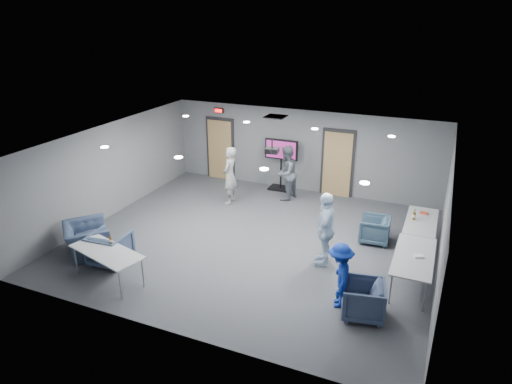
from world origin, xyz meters
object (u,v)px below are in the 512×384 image
at_px(tv_stand, 281,162).
at_px(projector, 272,150).
at_px(person_d, 340,275).
at_px(table_right_b, 414,257).
at_px(bottle_right, 414,216).
at_px(person_a, 230,175).
at_px(person_b, 286,173).
at_px(chair_right_a, 374,230).
at_px(table_front_left, 107,253).
at_px(chair_front_b, 87,239).
at_px(chair_front_a, 110,248).
at_px(chair_right_c, 363,299).
at_px(bottle_front, 111,240).
at_px(table_right_a, 421,222).
at_px(person_c, 325,229).

bearing_deg(tv_stand, projector, -73.98).
bearing_deg(tv_stand, person_d, -59.47).
height_order(table_right_b, bottle_right, bottle_right).
height_order(person_d, tv_stand, tv_stand).
bearing_deg(person_d, projector, -147.11).
xyz_separation_m(person_a, table_right_b, (5.69, -2.60, -0.21)).
xyz_separation_m(person_d, table_right_b, (1.30, 1.35, -0.01)).
xyz_separation_m(person_b, table_right_b, (4.19, -3.56, -0.19)).
distance_m(person_d, chair_right_a, 3.11).
relative_size(person_a, table_front_left, 0.93).
relative_size(chair_right_a, chair_front_b, 0.65).
height_order(table_right_b, projector, projector).
relative_size(bottle_right, tv_stand, 0.17).
xyz_separation_m(chair_right_a, chair_front_a, (-5.60, -3.56, 0.05)).
xyz_separation_m(chair_right_a, tv_stand, (-3.54, 2.58, 0.63)).
height_order(table_right_b, tv_stand, tv_stand).
bearing_deg(bottle_right, projector, -164.45).
height_order(chair_right_c, table_right_b, chair_right_c).
xyz_separation_m(chair_right_c, tv_stand, (-3.86, 5.82, 0.60)).
height_order(person_b, tv_stand, person_b).
relative_size(person_d, tv_stand, 0.81).
height_order(chair_front_b, projector, projector).
bearing_deg(bottle_front, table_right_b, 18.63).
height_order(chair_front_a, bottle_front, bottle_front).
bearing_deg(table_right_a, person_a, 83.00).
bearing_deg(chair_right_c, table_right_a, 156.37).
xyz_separation_m(chair_right_a, bottle_front, (-5.25, -3.87, 0.48)).
bearing_deg(tv_stand, bottle_front, -104.87).
bearing_deg(projector, chair_front_b, -152.29).
distance_m(person_a, chair_front_b, 4.68).
bearing_deg(person_c, chair_front_b, -81.09).
bearing_deg(person_c, table_right_b, 76.85).
height_order(person_b, person_c, person_c).
xyz_separation_m(table_right_a, table_front_left, (-6.24, -4.34, 0.00)).
bearing_deg(person_d, person_a, -145.21).
relative_size(chair_right_c, table_right_b, 0.41).
height_order(person_a, table_front_left, person_a).
bearing_deg(chair_front_b, person_c, -119.31).
bearing_deg(chair_right_a, bottle_right, 96.44).
relative_size(chair_front_b, projector, 3.31).
height_order(person_a, bottle_front, person_a).
xyz_separation_m(person_d, table_front_left, (-4.94, -1.09, -0.01)).
bearing_deg(tv_stand, table_front_left, -103.32).
relative_size(chair_front_a, chair_front_b, 0.74).
height_order(person_b, table_right_b, person_b).
xyz_separation_m(bottle_front, tv_stand, (1.71, 6.45, 0.15)).
bearing_deg(chair_front_a, bottle_front, 133.76).
bearing_deg(chair_front_a, chair_front_b, -14.98).
bearing_deg(bottle_front, chair_right_a, 36.40).
relative_size(table_right_b, tv_stand, 1.15).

